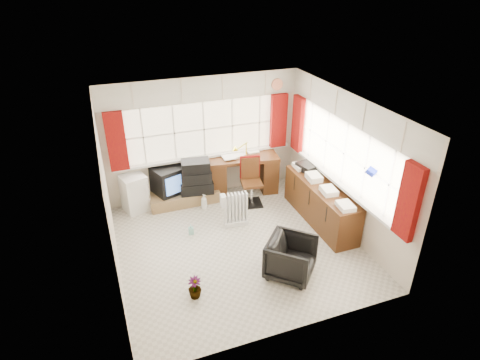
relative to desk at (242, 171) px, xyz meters
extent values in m
plane|color=beige|center=(-0.76, -1.80, -0.46)|extent=(4.00, 4.00, 0.00)
plane|color=beige|center=(-0.76, 0.20, 0.79)|extent=(4.00, 0.00, 4.00)
plane|color=beige|center=(-0.76, -3.80, 0.79)|extent=(4.00, 0.00, 4.00)
plane|color=beige|center=(-2.76, -1.80, 0.79)|extent=(0.00, 4.00, 4.00)
plane|color=beige|center=(1.24, -1.80, 0.79)|extent=(0.00, 4.00, 4.00)
plane|color=white|center=(-0.76, -1.80, 2.04)|extent=(4.00, 4.00, 0.00)
plane|color=#FEEFC9|center=(-0.76, 0.18, 0.99)|extent=(3.60, 0.00, 3.60)
cube|color=white|center=(-0.76, 0.14, 0.41)|extent=(3.70, 0.12, 0.05)
cube|color=white|center=(-1.96, 0.17, 0.99)|extent=(0.03, 0.02, 1.10)
cube|color=white|center=(-1.36, 0.17, 0.99)|extent=(0.03, 0.02, 1.10)
cube|color=white|center=(-0.76, 0.17, 0.99)|extent=(0.03, 0.02, 1.10)
cube|color=white|center=(-0.16, 0.17, 0.99)|extent=(0.03, 0.02, 1.10)
cube|color=white|center=(0.44, 0.17, 0.99)|extent=(0.03, 0.02, 1.10)
plane|color=#FEEFC9|center=(1.22, -1.80, 0.99)|extent=(0.00, 3.60, 3.60)
cube|color=white|center=(1.18, -1.80, 0.41)|extent=(0.12, 3.70, 0.05)
cube|color=white|center=(1.21, -3.00, 0.99)|extent=(0.02, 0.03, 1.10)
cube|color=white|center=(1.21, -2.40, 0.99)|extent=(0.02, 0.03, 1.10)
cube|color=white|center=(1.21, -1.80, 0.99)|extent=(0.02, 0.03, 1.10)
cube|color=white|center=(1.21, -1.20, 0.99)|extent=(0.02, 0.03, 1.10)
cube|color=white|center=(1.21, -0.60, 0.99)|extent=(0.02, 0.03, 1.10)
cube|color=maroon|center=(-2.46, 0.10, 0.99)|extent=(0.35, 0.10, 1.15)
cube|color=maroon|center=(0.84, 0.10, 0.99)|extent=(0.35, 0.10, 1.15)
cube|color=maroon|center=(1.14, -0.20, 0.99)|extent=(0.10, 0.35, 1.15)
cube|color=maroon|center=(1.14, -3.50, 0.99)|extent=(0.10, 0.35, 1.15)
cube|color=beige|center=(-0.76, 0.16, 1.79)|extent=(3.95, 0.08, 0.48)
cube|color=beige|center=(1.20, -1.80, 1.79)|extent=(0.08, 3.95, 0.48)
cube|color=#512713|center=(0.00, 0.00, 0.34)|extent=(1.54, 0.92, 0.07)
cube|color=#512713|center=(-0.55, 0.08, -0.08)|extent=(0.43, 0.69, 0.77)
cube|color=#512713|center=(0.55, -0.08, -0.08)|extent=(0.43, 0.69, 0.77)
cube|color=white|center=(0.00, 0.00, 0.38)|extent=(0.29, 0.37, 0.02)
cube|color=white|center=(0.00, 0.00, 0.39)|extent=(0.29, 0.37, 0.02)
cube|color=white|center=(0.00, 0.00, 0.39)|extent=(0.29, 0.37, 0.02)
cube|color=white|center=(0.00, 0.00, 0.39)|extent=(0.29, 0.37, 0.02)
cube|color=white|center=(0.00, 0.00, 0.40)|extent=(0.29, 0.37, 0.02)
cube|color=white|center=(0.00, 0.00, 0.40)|extent=(0.29, 0.37, 0.02)
cylinder|color=#FFF90A|center=(-0.01, -0.25, 0.38)|extent=(0.10, 0.10, 0.02)
cylinder|color=#FFF90A|center=(-0.01, -0.25, 0.56)|extent=(0.02, 0.02, 0.37)
cone|color=#FFF90A|center=(-0.01, -0.25, 0.71)|extent=(0.17, 0.15, 0.15)
cube|color=black|center=(-0.02, -0.60, -0.45)|extent=(0.48, 0.48, 0.04)
cylinder|color=silver|center=(-0.02, -0.60, -0.23)|extent=(0.06, 0.06, 0.48)
cube|color=#512713|center=(-0.02, -0.60, 0.01)|extent=(0.46, 0.45, 0.06)
cube|color=#512713|center=(0.01, -0.40, 0.27)|extent=(0.37, 0.11, 0.46)
cube|color=maroon|center=(0.01, -0.40, 0.29)|extent=(0.41, 0.12, 0.48)
imported|color=black|center=(-0.23, -2.79, -0.14)|extent=(0.99, 0.99, 0.65)
cube|color=white|center=(-0.57, -1.19, -0.42)|extent=(0.46, 0.22, 0.09)
cube|color=white|center=(-0.77, -1.17, -0.08)|extent=(0.04, 0.14, 0.58)
cube|color=white|center=(-0.71, -1.18, -0.08)|extent=(0.04, 0.14, 0.58)
cube|color=white|center=(-0.64, -1.18, -0.08)|extent=(0.04, 0.14, 0.58)
cube|color=white|center=(-0.57, -1.19, -0.08)|extent=(0.04, 0.14, 0.58)
cube|color=white|center=(-0.51, -1.19, -0.08)|extent=(0.04, 0.14, 0.58)
cube|color=white|center=(-0.44, -1.20, -0.08)|extent=(0.04, 0.14, 0.58)
cube|color=white|center=(-0.37, -1.20, -0.08)|extent=(0.04, 0.14, 0.58)
cube|color=#512713|center=(0.97, -1.60, -0.09)|extent=(0.50, 2.00, 0.75)
cube|color=white|center=(0.94, -2.40, 0.34)|extent=(0.24, 0.32, 0.10)
cube|color=white|center=(0.94, -1.87, 0.34)|extent=(0.24, 0.32, 0.10)
cube|color=white|center=(0.94, -1.33, 0.34)|extent=(0.24, 0.32, 0.10)
cube|color=white|center=(0.94, -0.80, 0.34)|extent=(0.24, 0.32, 0.10)
cube|color=black|center=(1.03, -0.92, 0.35)|extent=(0.39, 0.45, 0.13)
cube|color=olive|center=(-1.31, -0.08, -0.34)|extent=(1.40, 0.50, 0.25)
cube|color=black|center=(-1.57, 0.06, 0.06)|extent=(0.75, 0.72, 0.54)
cube|color=#4E80DD|center=(-1.47, -0.20, 0.06)|extent=(0.44, 0.18, 0.37)
cube|color=black|center=(-1.04, -0.14, -0.09)|extent=(0.71, 0.51, 0.24)
cube|color=black|center=(-1.04, -0.14, 0.14)|extent=(0.66, 0.48, 0.23)
cube|color=black|center=(-1.04, -0.14, 0.37)|extent=(0.60, 0.45, 0.22)
cube|color=white|center=(-2.27, 0.00, -0.09)|extent=(0.55, 0.55, 0.75)
cube|color=silver|center=(-2.01, -0.15, 0.02)|extent=(0.02, 0.02, 0.40)
imported|color=silver|center=(-0.98, -0.44, -0.30)|extent=(0.17, 0.17, 0.32)
imported|color=#93DCCE|center=(-1.44, -1.20, -0.37)|extent=(0.10, 0.10, 0.20)
imported|color=black|center=(-1.77, -2.76, -0.29)|extent=(0.25, 0.25, 0.35)
camera|label=1|loc=(-2.66, -7.13, 3.86)|focal=30.00mm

